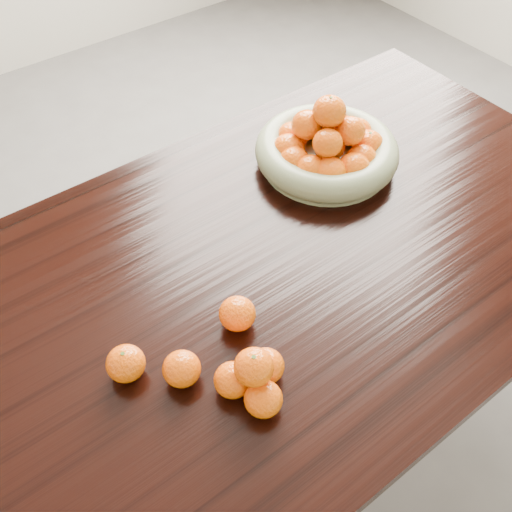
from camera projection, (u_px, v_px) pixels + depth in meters
ground at (243, 432)px, 1.79m from camera, size 5.00×5.00×0.00m
dining_table at (238, 307)px, 1.30m from camera, size 2.00×1.00×0.75m
fruit_bowl at (327, 148)px, 1.46m from camera, size 0.37×0.37×0.20m
orange_pyramid at (254, 378)px, 1.03m from camera, size 0.14×0.13×0.12m
loose_orange_0 at (126, 363)px, 1.06m from camera, size 0.07×0.07×0.07m
loose_orange_1 at (182, 369)px, 1.05m from camera, size 0.07×0.07×0.07m
loose_orange_2 at (237, 314)px, 1.13m from camera, size 0.07×0.07×0.07m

